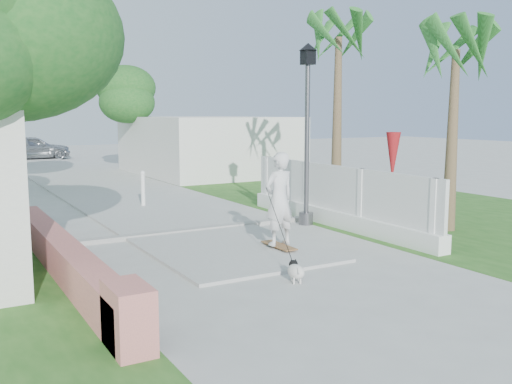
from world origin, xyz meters
TOP-DOWN VIEW (x-y plane):
  - ground at (0.00, 0.00)m, footprint 90.00×90.00m
  - path_strip at (0.00, 20.00)m, footprint 3.20×36.00m
  - curb at (0.00, 6.00)m, footprint 6.50×0.25m
  - grass_right at (7.00, 8.00)m, footprint 8.00×20.00m
  - pink_wall at (-3.30, 3.55)m, footprint 0.45×8.20m
  - lattice_fence at (3.40, 5.00)m, footprint 0.35×7.00m
  - building_right at (6.00, 18.00)m, footprint 6.00×8.00m
  - street_lamp at (2.90, 5.50)m, footprint 0.44×0.44m
  - bollard at (0.20, 10.00)m, footprint 0.14×0.14m
  - patio_umbrella at (4.80, 4.50)m, footprint 0.36×0.36m
  - tree_path_right at (3.22, 19.98)m, footprint 3.00×3.00m
  - palm_far at (4.60, 6.50)m, footprint 1.80×1.80m
  - palm_near at (5.40, 3.20)m, footprint 1.80×1.80m
  - skateboarder at (0.42, 2.89)m, footprint 1.29×2.32m
  - dog at (-0.08, 1.53)m, footprint 0.35×0.49m
  - parked_car at (0.17, 30.10)m, footprint 4.37×1.94m

SIDE VIEW (x-z plane):
  - ground at x=0.00m, z-range 0.00..0.00m
  - grass_right at x=7.00m, z-range 0.00..0.01m
  - path_strip at x=0.00m, z-range 0.00..0.06m
  - curb at x=0.00m, z-range 0.00..0.10m
  - dog at x=-0.08m, z-range 0.01..0.37m
  - pink_wall at x=-3.30m, z-range -0.09..0.71m
  - lattice_fence at x=3.40m, z-range -0.21..1.29m
  - bollard at x=0.20m, z-range 0.04..1.13m
  - parked_car at x=0.17m, z-range 0.00..1.46m
  - skateboarder at x=0.42m, z-range -0.13..1.87m
  - building_right at x=6.00m, z-range 0.00..2.60m
  - patio_umbrella at x=4.80m, z-range 0.54..2.84m
  - street_lamp at x=2.90m, z-range 0.21..4.65m
  - tree_path_right at x=3.22m, z-range 1.10..5.89m
  - palm_near at x=5.40m, z-range 1.60..6.30m
  - palm_far at x=4.60m, z-range 1.83..7.13m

